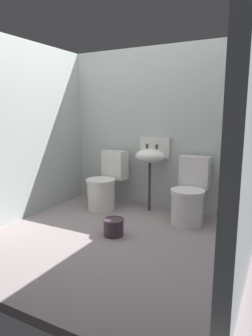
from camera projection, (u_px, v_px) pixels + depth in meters
name	position (u px, v px, depth m)	size (l,w,h in m)	color
ground_plane	(114.00, 239.00, 3.20)	(2.94, 2.71, 0.08)	gray
wall_back	(157.00, 130.00, 4.05)	(2.94, 0.10, 2.17)	#AFB9B3
wall_left	(25.00, 131.00, 3.69)	(0.10, 2.51, 2.17)	#AAB2B1
toilet_left	(105.00, 185.00, 4.11)	(0.48, 0.65, 0.78)	silver
toilet_right	(189.00, 196.00, 3.57)	(0.41, 0.60, 0.78)	silver
sink	(151.00, 155.00, 3.92)	(0.42, 0.35, 0.99)	#3F2E3A
bucket	(114.00, 227.00, 3.20)	(0.23, 0.23, 0.19)	#3F2E3A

